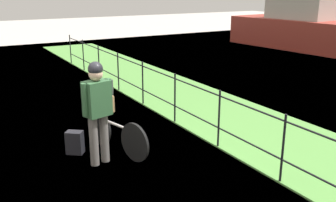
{
  "coord_description": "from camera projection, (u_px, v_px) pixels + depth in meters",
  "views": [
    {
      "loc": [
        5.06,
        -1.82,
        2.78
      ],
      "look_at": [
        -0.36,
        1.32,
        0.9
      ],
      "focal_mm": 41.1,
      "sensor_mm": 36.0,
      "label": 1
    }
  ],
  "objects": [
    {
      "name": "mooring_bollard",
      "position": [
        109.0,
        89.0,
        9.85
      ],
      "size": [
        0.2,
        0.2,
        0.48
      ],
      "primitive_type": "cylinder",
      "color": "#38383D",
      "rests_on": "ground"
    },
    {
      "name": "wooden_crate",
      "position": [
        102.0,
        104.0,
        6.73
      ],
      "size": [
        0.43,
        0.36,
        0.29
      ],
      "primitive_type": "cube",
      "rotation": [
        0.0,
        0.0,
        0.26
      ],
      "color": "#A87F51",
      "rests_on": "bicycle_main"
    },
    {
      "name": "bicycle_main",
      "position": [
        115.0,
        133.0,
        6.62
      ],
      "size": [
        1.61,
        0.47,
        0.66
      ],
      "color": "black",
      "rests_on": "ground"
    },
    {
      "name": "grass_strip",
      "position": [
        266.0,
        134.0,
        7.46
      ],
      "size": [
        27.0,
        2.4,
        0.03
      ],
      "primitive_type": "cube",
      "color": "#569342",
      "rests_on": "ground"
    },
    {
      "name": "ground_plane",
      "position": [
        105.0,
        176.0,
        5.87
      ],
      "size": [
        60.0,
        60.0,
        0.0
      ],
      "primitive_type": "plane",
      "color": "#B2ADA3"
    },
    {
      "name": "moored_boat_near",
      "position": [
        300.0,
        27.0,
        17.81
      ],
      "size": [
        6.77,
        3.0,
        4.2
      ],
      "color": "#9E3328",
      "rests_on": "ground"
    },
    {
      "name": "backpack_on_paving",
      "position": [
        75.0,
        142.0,
        6.6
      ],
      "size": [
        0.32,
        0.33,
        0.4
      ],
      "primitive_type": "cube",
      "rotation": [
        0.0,
        0.0,
        0.9
      ],
      "color": "black",
      "rests_on": "ground"
    },
    {
      "name": "iron_fence",
      "position": [
        219.0,
        115.0,
        6.72
      ],
      "size": [
        18.04,
        0.04,
        1.07
      ],
      "color": "black",
      "rests_on": "ground"
    },
    {
      "name": "terrier_dog",
      "position": [
        102.0,
        92.0,
        6.65
      ],
      "size": [
        0.32,
        0.21,
        0.18
      ],
      "color": "silver",
      "rests_on": "wooden_crate"
    },
    {
      "name": "cyclist_person",
      "position": [
        97.0,
        104.0,
        6.01
      ],
      "size": [
        0.35,
        0.53,
        1.68
      ],
      "color": "slate",
      "rests_on": "ground"
    }
  ]
}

